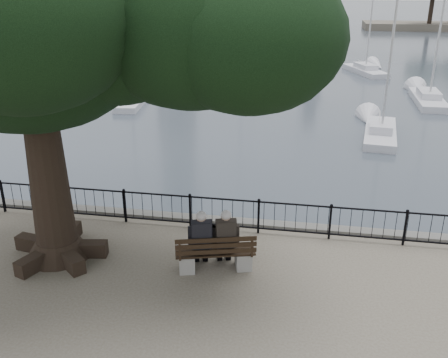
% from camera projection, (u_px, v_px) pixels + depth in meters
% --- Properties ---
extents(harbor, '(260.00, 260.00, 1.20)m').
position_uv_depth(harbor, '(227.00, 237.00, 15.18)').
color(harbor, '#4D4B48').
rests_on(harbor, ground).
extents(railing, '(22.06, 0.06, 1.00)m').
position_uv_depth(railing, '(224.00, 213.00, 14.33)').
color(railing, black).
rests_on(railing, ground).
extents(bench, '(2.06, 1.11, 1.04)m').
position_uv_depth(bench, '(215.00, 257.00, 12.42)').
color(bench, slate).
rests_on(bench, ground).
extents(person_left, '(0.62, 0.89, 1.65)m').
position_uv_depth(person_left, '(201.00, 241.00, 12.35)').
color(person_left, black).
rests_on(person_left, ground).
extents(person_right, '(0.62, 0.89, 1.65)m').
position_uv_depth(person_right, '(225.00, 240.00, 12.40)').
color(person_right, black).
rests_on(person_right, ground).
extents(tree, '(11.40, 7.96, 9.31)m').
position_uv_depth(tree, '(65.00, 12.00, 10.89)').
color(tree, black).
rests_on(tree, ground).
extents(lion_monument, '(6.38, 6.38, 9.31)m').
position_uv_depth(lion_monument, '(314.00, 30.00, 57.01)').
color(lion_monument, '#4D4B48').
rests_on(lion_monument, ground).
extents(sailboat_a, '(2.06, 5.32, 10.37)m').
position_uv_depth(sailboat_a, '(133.00, 100.00, 33.17)').
color(sailboat_a, silver).
rests_on(sailboat_a, ground).
extents(sailboat_b, '(2.53, 5.90, 13.01)m').
position_uv_depth(sailboat_b, '(242.00, 91.00, 35.39)').
color(sailboat_b, silver).
rests_on(sailboat_b, ground).
extents(sailboat_c, '(2.20, 5.76, 11.16)m').
position_uv_depth(sailboat_c, '(381.00, 131.00, 26.34)').
color(sailboat_c, silver).
rests_on(sailboat_c, ground).
extents(sailboat_d, '(1.84, 6.21, 10.83)m').
position_uv_depth(sailboat_d, '(428.00, 99.00, 33.60)').
color(sailboat_d, silver).
rests_on(sailboat_d, ground).
extents(sailboat_e, '(3.84, 6.31, 14.12)m').
position_uv_depth(sailboat_e, '(165.00, 67.00, 45.34)').
color(sailboat_e, silver).
rests_on(sailboat_e, ground).
extents(sailboat_f, '(1.61, 5.07, 10.02)m').
position_uv_depth(sailboat_f, '(301.00, 70.00, 44.02)').
color(sailboat_f, silver).
rests_on(sailboat_f, ground).
extents(sailboat_g, '(3.75, 6.19, 10.45)m').
position_uv_depth(sailboat_g, '(365.00, 70.00, 44.13)').
color(sailboat_g, silver).
rests_on(sailboat_g, ground).
extents(sailboat_h, '(2.53, 4.99, 10.93)m').
position_uv_depth(sailboat_h, '(253.00, 65.00, 46.41)').
color(sailboat_h, silver).
rests_on(sailboat_h, ground).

